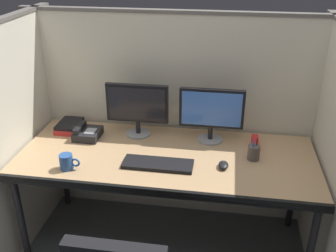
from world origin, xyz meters
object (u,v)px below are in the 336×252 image
at_px(monitor_left, 137,106).
at_px(pen_cup, 254,152).
at_px(computer_mouse, 223,165).
at_px(book_stack, 69,126).
at_px(red_stapler, 255,143).
at_px(monitor_right, 211,112).
at_px(desk_phone, 87,133).
at_px(coffee_mug, 67,162).
at_px(desk, 166,162).
at_px(keyboard_main, 158,164).

height_order(monitor_left, pen_cup, monitor_left).
height_order(computer_mouse, book_stack, book_stack).
relative_size(pen_cup, red_stapler, 1.03).
bearing_deg(monitor_left, monitor_right, -0.97).
xyz_separation_m(monitor_right, desk_phone, (-0.85, -0.09, -0.18)).
bearing_deg(red_stapler, desk_phone, -177.62).
bearing_deg(computer_mouse, pen_cup, 35.37).
distance_m(coffee_mug, red_stapler, 1.22).
bearing_deg(computer_mouse, desk, 166.27).
bearing_deg(desk_phone, desk, -15.36).
bearing_deg(desk, monitor_left, 133.28).
xyz_separation_m(keyboard_main, red_stapler, (0.60, 0.34, 0.02)).
height_order(keyboard_main, pen_cup, pen_cup).
height_order(keyboard_main, red_stapler, red_stapler).
bearing_deg(pen_cup, monitor_right, 143.31).
height_order(desk_phone, book_stack, desk_phone).
bearing_deg(computer_mouse, monitor_right, 106.58).
height_order(monitor_right, computer_mouse, monitor_right).
bearing_deg(computer_mouse, monitor_left, 150.18).
distance_m(keyboard_main, coffee_mug, 0.55).
xyz_separation_m(monitor_left, red_stapler, (0.81, -0.05, -0.19)).
height_order(monitor_right, book_stack, monitor_right).
bearing_deg(monitor_left, computer_mouse, -29.82).
height_order(monitor_right, red_stapler, monitor_right).
distance_m(desk, monitor_right, 0.45).
xyz_separation_m(keyboard_main, book_stack, (-0.72, 0.39, 0.02)).
distance_m(keyboard_main, pen_cup, 0.60).
xyz_separation_m(monitor_left, book_stack, (-0.51, -0.00, -0.19)).
height_order(pen_cup, desk_phone, pen_cup).
relative_size(monitor_right, computer_mouse, 4.48).
height_order(desk, red_stapler, red_stapler).
distance_m(monitor_right, computer_mouse, 0.41).
xyz_separation_m(monitor_right, coffee_mug, (-0.83, -0.50, -0.17)).
xyz_separation_m(monitor_right, computer_mouse, (0.10, -0.34, -0.20)).
distance_m(desk, desk_phone, 0.61).
xyz_separation_m(coffee_mug, book_stack, (-0.19, 0.51, -0.02)).
distance_m(keyboard_main, desk_phone, 0.63).
bearing_deg(pen_cup, keyboard_main, -163.66).
distance_m(computer_mouse, red_stapler, 0.36).
bearing_deg(keyboard_main, coffee_mug, -167.29).
height_order(coffee_mug, desk_phone, coffee_mug).
bearing_deg(coffee_mug, monitor_right, 31.18).
height_order(keyboard_main, computer_mouse, computer_mouse).
height_order(desk, pen_cup, pen_cup).
xyz_separation_m(desk_phone, red_stapler, (1.15, 0.05, -0.01)).
distance_m(desk, coffee_mug, 0.63).
relative_size(monitor_left, computer_mouse, 4.48).
bearing_deg(monitor_right, computer_mouse, -73.42).
xyz_separation_m(pen_cup, coffee_mug, (-1.11, -0.29, -0.00)).
height_order(monitor_left, keyboard_main, monitor_left).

